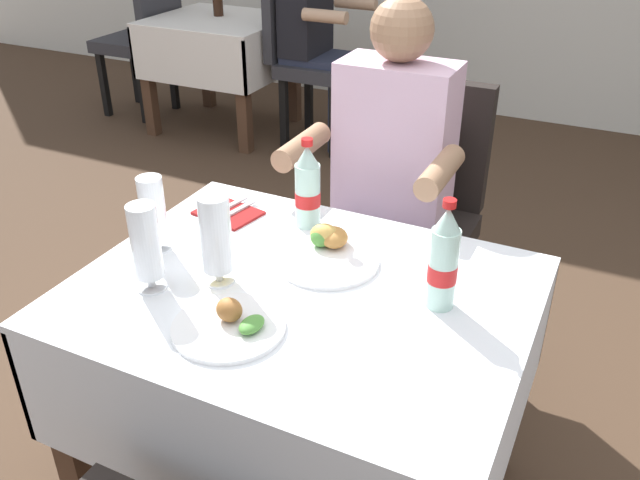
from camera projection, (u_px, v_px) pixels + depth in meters
name	position (u px, v px, depth m)	size (l,w,h in m)	color
main_dining_table	(302.00, 347.00, 1.65)	(1.05, 0.82, 0.72)	white
chair_far_diner_seat	(410.00, 211.00, 2.27)	(0.44, 0.50, 0.97)	black
seated_diner_far	(387.00, 179.00, 2.13)	(0.50, 0.46, 1.26)	#282D42
plate_near_camera	(231.00, 324.00, 1.42)	(0.24, 0.24, 0.06)	white
plate_far_diner	(328.00, 249.00, 1.68)	(0.26, 0.26, 0.07)	white
beer_glass_left	(153.00, 213.00, 1.67)	(0.07, 0.07, 0.20)	white
beer_glass_middle	(216.00, 239.00, 1.53)	(0.07, 0.07, 0.22)	white
beer_glass_right	(146.00, 248.00, 1.51)	(0.07, 0.07, 0.22)	white
cola_bottle_primary	(443.00, 261.00, 1.45)	(0.07, 0.07, 0.26)	silver
cola_bottle_secondary	(308.00, 189.00, 1.79)	(0.07, 0.07, 0.25)	silver
napkin_cutlery_set	(228.00, 213.00, 1.89)	(0.19, 0.20, 0.01)	maroon
background_dining_table	(221.00, 48.00, 4.33)	(0.84, 0.77, 0.72)	white
background_chair_left	(143.00, 35.00, 4.55)	(0.50, 0.44, 0.97)	#2D2D33
background_chair_right	(307.00, 56.00, 4.08)	(0.50, 0.44, 0.97)	#2D2D33
background_patron	(314.00, 30.00, 3.98)	(0.46, 0.50, 1.26)	#282D42
background_table_tumbler	(218.00, 7.00, 4.27)	(0.06, 0.06, 0.11)	black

